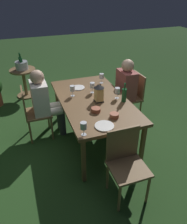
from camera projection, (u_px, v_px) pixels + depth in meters
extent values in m
plane|color=#26471E|center=(94.00, 138.00, 3.70)|extent=(16.00, 16.00, 0.00)
cube|color=brown|center=(94.00, 101.00, 3.33)|extent=(1.74, 0.97, 0.04)
cube|color=brown|center=(142.00, 146.00, 2.99)|extent=(0.05, 0.05, 0.69)
cube|color=brown|center=(100.00, 96.00, 4.29)|extent=(0.05, 0.05, 0.69)
cube|color=brown|center=(84.00, 161.00, 2.76)|extent=(0.05, 0.05, 0.69)
cube|color=brown|center=(57.00, 103.00, 4.05)|extent=(0.05, 0.05, 0.69)
cube|color=brown|center=(129.00, 169.00, 2.51)|extent=(0.40, 0.42, 0.03)
cube|color=brown|center=(123.00, 143.00, 2.55)|extent=(0.03, 0.40, 0.42)
cylinder|color=brown|center=(148.00, 190.00, 2.54)|extent=(0.03, 0.03, 0.42)
cylinder|color=brown|center=(119.00, 198.00, 2.44)|extent=(0.03, 0.03, 0.42)
cylinder|color=brown|center=(134.00, 169.00, 2.82)|extent=(0.03, 0.03, 0.42)
cylinder|color=brown|center=(108.00, 176.00, 2.72)|extent=(0.03, 0.03, 0.42)
cube|color=brown|center=(38.00, 113.00, 3.56)|extent=(0.42, 0.40, 0.03)
cube|color=brown|center=(24.00, 103.00, 3.39)|extent=(0.40, 0.03, 0.42)
cylinder|color=brown|center=(48.00, 117.00, 3.87)|extent=(0.03, 0.03, 0.42)
cylinder|color=brown|center=(52.00, 129.00, 3.58)|extent=(0.03, 0.03, 0.42)
cylinder|color=brown|center=(28.00, 121.00, 3.77)|extent=(0.03, 0.03, 0.42)
cylinder|color=brown|center=(30.00, 133.00, 3.48)|extent=(0.03, 0.03, 0.42)
cube|color=white|center=(40.00, 98.00, 3.44)|extent=(0.38, 0.24, 0.50)
sphere|color=#D1A889|center=(37.00, 77.00, 3.26)|extent=(0.21, 0.21, 0.21)
cylinder|color=white|center=(49.00, 107.00, 3.68)|extent=(0.13, 0.36, 0.13)
cylinder|color=white|center=(51.00, 112.00, 3.53)|extent=(0.13, 0.36, 0.13)
cylinder|color=#333338|center=(60.00, 117.00, 3.84)|extent=(0.11, 0.11, 0.45)
cylinder|color=#333338|center=(62.00, 123.00, 3.70)|extent=(0.11, 0.11, 0.45)
cube|color=brown|center=(128.00, 98.00, 4.02)|extent=(0.42, 0.40, 0.03)
cube|color=brown|center=(139.00, 85.00, 3.96)|extent=(0.40, 0.02, 0.42)
cylinder|color=brown|center=(123.00, 115.00, 3.94)|extent=(0.03, 0.03, 0.42)
cylinder|color=brown|center=(115.00, 105.00, 4.23)|extent=(0.03, 0.03, 0.42)
cylinder|color=brown|center=(140.00, 112.00, 4.04)|extent=(0.03, 0.03, 0.42)
cylinder|color=brown|center=(131.00, 103.00, 4.33)|extent=(0.03, 0.03, 0.42)
cube|color=#9E4C47|center=(126.00, 85.00, 3.87)|extent=(0.38, 0.24, 0.50)
sphere|color=#D1A889|center=(128.00, 66.00, 3.69)|extent=(0.21, 0.21, 0.21)
cylinder|color=#9E4C47|center=(120.00, 100.00, 3.88)|extent=(0.13, 0.36, 0.13)
cylinder|color=#9E4C47|center=(116.00, 96.00, 4.02)|extent=(0.13, 0.36, 0.13)
cylinder|color=#333338|center=(111.00, 113.00, 3.95)|extent=(0.11, 0.11, 0.45)
cylinder|color=#333338|center=(107.00, 109.00, 4.10)|extent=(0.11, 0.11, 0.45)
cube|color=black|center=(99.00, 101.00, 3.27)|extent=(0.12, 0.12, 0.01)
cube|color=#F9D17A|center=(99.00, 94.00, 3.21)|extent=(0.11, 0.11, 0.20)
cone|color=black|center=(99.00, 86.00, 3.15)|extent=(0.15, 0.15, 0.05)
cylinder|color=#1E5B2D|center=(124.00, 95.00, 3.21)|extent=(0.07, 0.07, 0.20)
cylinder|color=#1E5B2D|center=(125.00, 86.00, 3.14)|extent=(0.03, 0.03, 0.09)
cylinder|color=silver|center=(84.00, 135.00, 2.57)|extent=(0.06, 0.06, 0.00)
cylinder|color=silver|center=(84.00, 132.00, 2.54)|extent=(0.01, 0.01, 0.08)
cylinder|color=silver|center=(84.00, 126.00, 2.50)|extent=(0.08, 0.08, 0.08)
cylinder|color=maroon|center=(84.00, 127.00, 2.51)|extent=(0.07, 0.07, 0.03)
cylinder|color=silver|center=(73.00, 96.00, 3.42)|extent=(0.06, 0.06, 0.00)
cylinder|color=silver|center=(73.00, 93.00, 3.40)|extent=(0.01, 0.01, 0.08)
cylinder|color=silver|center=(72.00, 88.00, 3.36)|extent=(0.08, 0.08, 0.08)
cylinder|color=maroon|center=(72.00, 90.00, 3.37)|extent=(0.07, 0.07, 0.03)
cylinder|color=silver|center=(117.00, 98.00, 3.35)|extent=(0.06, 0.06, 0.00)
cylinder|color=silver|center=(117.00, 96.00, 3.33)|extent=(0.01, 0.01, 0.08)
cylinder|color=silver|center=(117.00, 91.00, 3.29)|extent=(0.08, 0.08, 0.08)
cylinder|color=maroon|center=(117.00, 92.00, 3.30)|extent=(0.07, 0.07, 0.03)
cylinder|color=silver|center=(101.00, 83.00, 3.84)|extent=(0.06, 0.06, 0.00)
cylinder|color=silver|center=(101.00, 81.00, 3.82)|extent=(0.01, 0.01, 0.08)
cylinder|color=silver|center=(102.00, 76.00, 3.78)|extent=(0.08, 0.08, 0.08)
cylinder|color=maroon|center=(102.00, 77.00, 3.79)|extent=(0.07, 0.07, 0.03)
cylinder|color=silver|center=(92.00, 92.00, 3.52)|extent=(0.06, 0.06, 0.00)
cylinder|color=silver|center=(92.00, 90.00, 3.50)|extent=(0.01, 0.01, 0.08)
cylinder|color=silver|center=(92.00, 85.00, 3.45)|extent=(0.08, 0.08, 0.08)
cylinder|color=maroon|center=(92.00, 87.00, 3.47)|extent=(0.07, 0.07, 0.03)
cylinder|color=silver|center=(104.00, 126.00, 2.71)|extent=(0.24, 0.24, 0.01)
cylinder|color=white|center=(78.00, 88.00, 3.66)|extent=(0.21, 0.21, 0.01)
cylinder|color=#9E5138|center=(96.00, 110.00, 3.00)|extent=(0.13, 0.13, 0.06)
cylinder|color=#424C1E|center=(96.00, 109.00, 2.99)|extent=(0.11, 0.11, 0.02)
cylinder|color=#9E5138|center=(114.00, 115.00, 2.87)|extent=(0.12, 0.12, 0.06)
cylinder|color=tan|center=(114.00, 115.00, 2.87)|extent=(0.10, 0.10, 0.02)
cylinder|color=brown|center=(22.00, 70.00, 4.75)|extent=(0.55, 0.55, 0.03)
cylinder|color=brown|center=(25.00, 83.00, 4.92)|extent=(0.07, 0.07, 0.59)
cylinder|color=brown|center=(27.00, 95.00, 5.06)|extent=(0.41, 0.41, 0.02)
cylinder|color=#B2B7BF|center=(22.00, 65.00, 4.70)|extent=(0.26, 0.26, 0.17)
cylinder|color=white|center=(21.00, 63.00, 4.68)|extent=(0.23, 0.23, 0.04)
cylinder|color=#144723|center=(21.00, 62.00, 4.62)|extent=(0.07, 0.07, 0.16)
cylinder|color=#144723|center=(20.00, 56.00, 4.56)|extent=(0.03, 0.03, 0.09)
cylinder|color=#144723|center=(20.00, 61.00, 4.69)|extent=(0.07, 0.07, 0.16)
cylinder|color=#144723|center=(19.00, 55.00, 4.63)|extent=(0.03, 0.03, 0.09)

